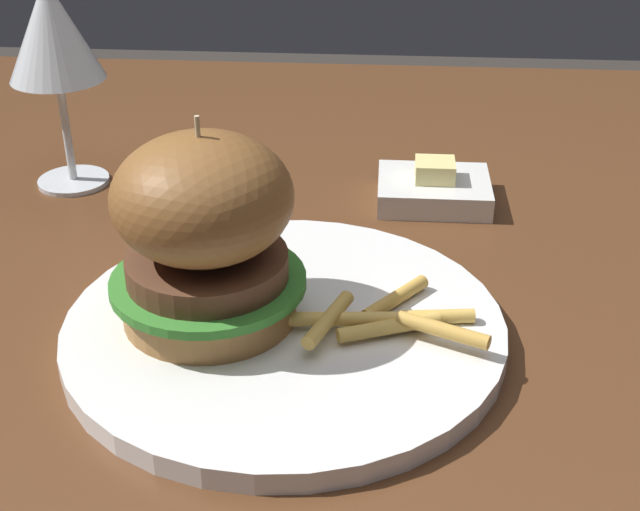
{
  "coord_description": "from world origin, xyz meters",
  "views": [
    {
      "loc": [
        0.08,
        -0.58,
        1.06
      ],
      "look_at": [
        0.04,
        -0.09,
        0.78
      ],
      "focal_mm": 50.0,
      "sensor_mm": 36.0,
      "label": 1
    }
  ],
  "objects": [
    {
      "name": "dining_table",
      "position": [
        0.0,
        0.0,
        0.66
      ],
      "size": [
        1.42,
        0.91,
        0.74
      ],
      "color": "#56331C",
      "rests_on": "ground"
    },
    {
      "name": "main_plate",
      "position": [
        0.02,
        -0.12,
        0.75
      ],
      "size": [
        0.27,
        0.27,
        0.01
      ],
      "primitive_type": "cylinder",
      "color": "white",
      "rests_on": "dining_table"
    },
    {
      "name": "burger_sandwich",
      "position": [
        -0.03,
        -0.12,
        0.81
      ],
      "size": [
        0.12,
        0.12,
        0.13
      ],
      "color": "#9E6B38",
      "rests_on": "main_plate"
    },
    {
      "name": "fries_pile",
      "position": [
        0.08,
        -0.13,
        0.76
      ],
      "size": [
        0.12,
        0.09,
        0.02
      ],
      "color": "#E0B251",
      "rests_on": "main_plate"
    },
    {
      "name": "wine_glass",
      "position": [
        -0.19,
        0.1,
        0.87
      ],
      "size": [
        0.08,
        0.08,
        0.17
      ],
      "color": "silver",
      "rests_on": "dining_table"
    },
    {
      "name": "butter_dish",
      "position": [
        0.12,
        0.08,
        0.75
      ],
      "size": [
        0.09,
        0.07,
        0.04
      ],
      "color": "white",
      "rests_on": "dining_table"
    }
  ]
}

